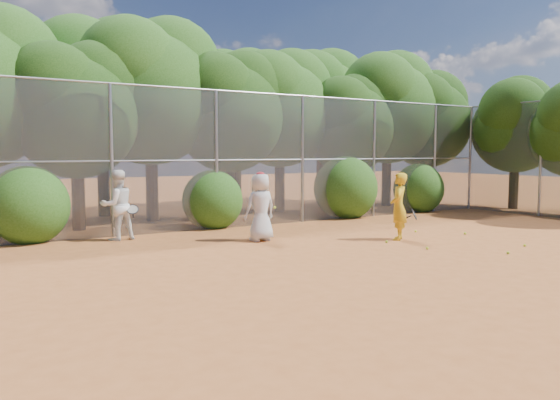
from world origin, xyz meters
TOP-DOWN VIEW (x-y plane):
  - ground at (0.00, 0.00)m, footprint 80.00×80.00m
  - fence_back at (-0.12, 6.00)m, footprint 20.05×0.09m
  - fence_side at (10.00, 3.00)m, footprint 0.09×6.09m
  - tree_2 at (-4.45, 7.83)m, footprint 3.99×3.47m
  - tree_3 at (-1.94, 8.84)m, footprint 4.89×4.26m
  - tree_4 at (0.55, 8.24)m, footprint 4.19×3.64m
  - tree_5 at (3.06, 9.04)m, footprint 4.51×3.92m
  - tree_6 at (5.55, 8.03)m, footprint 3.86×3.36m
  - tree_7 at (8.06, 8.64)m, footprint 4.77×4.14m
  - tree_8 at (10.05, 8.34)m, footprint 4.25×3.70m
  - tree_10 at (-2.93, 11.05)m, footprint 5.15×4.48m
  - tree_11 at (2.06, 10.64)m, footprint 4.64×4.03m
  - tree_12 at (6.56, 11.24)m, footprint 5.02×4.37m
  - tree_13 at (11.45, 5.03)m, footprint 3.86×3.36m
  - bush_0 at (-6.00, 6.30)m, footprint 2.00×2.00m
  - bush_1 at (-1.00, 6.30)m, footprint 1.80×1.80m
  - bush_2 at (4.00, 6.30)m, footprint 2.20×2.20m
  - bush_3 at (7.50, 6.30)m, footprint 1.90×1.90m
  - player_yellow at (2.05, 1.70)m, footprint 0.88×0.72m
  - player_teen at (-1.02, 3.40)m, footprint 0.87×0.60m
  - player_white at (-4.05, 5.40)m, footprint 0.98×0.87m
  - ball_0 at (1.45, 1.48)m, footprint 0.07×0.07m
  - ball_1 at (3.38, 2.40)m, footprint 0.07×0.07m
  - ball_2 at (2.69, -1.03)m, footprint 0.07×0.07m
  - ball_3 at (4.21, 1.39)m, footprint 0.07×0.07m
  - ball_4 at (1.61, 0.31)m, footprint 0.07×0.07m
  - ball_5 at (3.93, 3.46)m, footprint 0.07×0.07m
  - ball_6 at (3.87, -0.63)m, footprint 0.07×0.07m

SIDE VIEW (x-z plane):
  - ground at x=0.00m, z-range 0.00..0.00m
  - ball_0 at x=1.45m, z-range 0.00..0.07m
  - ball_1 at x=3.38m, z-range 0.00..0.07m
  - ball_2 at x=2.69m, z-range 0.00..0.07m
  - ball_3 at x=4.21m, z-range 0.00..0.07m
  - ball_4 at x=1.61m, z-range 0.00..0.07m
  - ball_5 at x=3.93m, z-range 0.00..0.07m
  - ball_6 at x=3.87m, z-range 0.00..0.07m
  - player_yellow at x=2.05m, z-range 0.00..1.71m
  - player_teen at x=-1.02m, z-range -0.01..1.73m
  - player_white at x=-4.05m, z-range 0.00..1.78m
  - bush_1 at x=-1.00m, z-range 0.00..1.80m
  - bush_3 at x=7.50m, z-range 0.00..1.90m
  - bush_0 at x=-6.00m, z-range 0.00..2.00m
  - bush_2 at x=4.00m, z-range 0.00..2.20m
  - fence_side at x=10.00m, z-range 0.04..4.06m
  - fence_back at x=-0.12m, z-range 0.04..4.06m
  - tree_6 at x=5.55m, z-range 0.82..6.11m
  - tree_13 at x=11.45m, z-range 0.82..6.11m
  - tree_2 at x=-4.45m, z-range 0.85..6.32m
  - tree_4 at x=0.55m, z-range 0.89..6.62m
  - tree_8 at x=10.05m, z-range 0.91..6.73m
  - tree_5 at x=3.06m, z-range 0.96..7.13m
  - tree_11 at x=2.06m, z-range 0.99..7.34m
  - tree_7 at x=8.06m, z-range 1.02..7.54m
  - tree_3 at x=-1.94m, z-range 1.04..7.75m
  - tree_12 at x=6.56m, z-range 1.07..7.95m
  - tree_10 at x=-2.93m, z-range 1.10..8.16m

